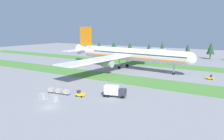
# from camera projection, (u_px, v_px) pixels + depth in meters

# --- Properties ---
(ground_plane) EXTENTS (400.00, 400.00, 0.00)m
(ground_plane) POSITION_uv_depth(u_px,v_px,m) (49.00, 107.00, 56.89)
(ground_plane) COLOR gray
(grass_strip_near) EXTENTS (320.00, 15.40, 0.01)m
(grass_strip_near) POSITION_uv_depth(u_px,v_px,m) (121.00, 78.00, 90.42)
(grass_strip_near) COLOR #4C8438
(grass_strip_near) RESTS_ON ground
(grass_strip_far) EXTENTS (320.00, 15.40, 0.01)m
(grass_strip_far) POSITION_uv_depth(u_px,v_px,m) (156.00, 64.00, 126.39)
(grass_strip_far) COLOR #4C8438
(grass_strip_far) RESTS_ON ground
(airliner) EXTENTS (70.49, 86.60, 21.99)m
(airliner) POSITION_uv_depth(u_px,v_px,m) (127.00, 54.00, 111.44)
(airliner) COLOR silver
(airliner) RESTS_ON ground
(baggage_tug) EXTENTS (2.76, 1.65, 1.97)m
(baggage_tug) POSITION_uv_depth(u_px,v_px,m) (80.00, 94.00, 66.02)
(baggage_tug) COLOR yellow
(baggage_tug) RESTS_ON ground
(cargo_dolly_lead) EXTENTS (2.39, 1.80, 1.55)m
(cargo_dolly_lead) POSITION_uv_depth(u_px,v_px,m) (66.00, 92.00, 67.93)
(cargo_dolly_lead) COLOR #A3A3A8
(cargo_dolly_lead) RESTS_ON ground
(cargo_dolly_second) EXTENTS (2.39, 1.80, 1.55)m
(cargo_dolly_second) POSITION_uv_depth(u_px,v_px,m) (59.00, 91.00, 69.04)
(cargo_dolly_second) COLOR #A3A3A8
(cargo_dolly_second) RESTS_ON ground
(cargo_dolly_third) EXTENTS (2.39, 1.80, 1.55)m
(cargo_dolly_third) POSITION_uv_depth(u_px,v_px,m) (52.00, 90.00, 70.15)
(cargo_dolly_third) COLOR #A3A3A8
(cargo_dolly_third) RESTS_ON ground
(catering_truck) EXTENTS (7.33, 4.32, 3.58)m
(catering_truck) POSITION_uv_depth(u_px,v_px,m) (115.00, 91.00, 65.49)
(catering_truck) COLOR #2D333D
(catering_truck) RESTS_ON ground
(pushback_tractor) EXTENTS (2.71, 1.54, 1.97)m
(pushback_tractor) POSITION_uv_depth(u_px,v_px,m) (210.00, 78.00, 88.55)
(pushback_tractor) COLOR yellow
(pushback_tractor) RESTS_ON ground
(ground_crew_marshaller) EXTENTS (0.36, 0.48, 1.74)m
(ground_crew_marshaller) POSITION_uv_depth(u_px,v_px,m) (77.00, 90.00, 70.36)
(ground_crew_marshaller) COLOR black
(ground_crew_marshaller) RESTS_ON ground
(ground_crew_loader) EXTENTS (0.45, 0.40, 1.74)m
(ground_crew_loader) POSITION_uv_depth(u_px,v_px,m) (84.00, 94.00, 65.98)
(ground_crew_loader) COLOR black
(ground_crew_loader) RESTS_ON ground
(uld_container_0) EXTENTS (2.05, 1.66, 1.76)m
(uld_container_0) POSITION_uv_depth(u_px,v_px,m) (44.00, 96.00, 64.02)
(uld_container_0) COLOR #A3A3A8
(uld_container_0) RESTS_ON ground
(uld_container_1) EXTENTS (2.12, 1.75, 1.70)m
(uld_container_1) POSITION_uv_depth(u_px,v_px,m) (54.00, 98.00, 62.07)
(uld_container_1) COLOR #A3A3A8
(uld_container_1) RESTS_ON ground
(uld_container_2) EXTENTS (2.08, 1.70, 1.74)m
(uld_container_2) POSITION_uv_depth(u_px,v_px,m) (42.00, 96.00, 63.84)
(uld_container_2) COLOR #A3A3A8
(uld_container_2) RESTS_ON ground
(taxiway_marker_0) EXTENTS (0.44, 0.44, 0.52)m
(taxiway_marker_0) POSITION_uv_depth(u_px,v_px,m) (146.00, 83.00, 81.41)
(taxiway_marker_0) COLOR orange
(taxiway_marker_0) RESTS_ON ground
(taxiway_marker_1) EXTENTS (0.44, 0.44, 0.57)m
(taxiway_marker_1) POSITION_uv_depth(u_px,v_px,m) (116.00, 81.00, 85.09)
(taxiway_marker_1) COLOR orange
(taxiway_marker_1) RESTS_ON ground
(taxiway_marker_2) EXTENTS (0.44, 0.44, 0.46)m
(taxiway_marker_2) POSITION_uv_depth(u_px,v_px,m) (121.00, 83.00, 81.98)
(taxiway_marker_2) COLOR orange
(taxiway_marker_2) RESTS_ON ground
(distant_tree_line) EXTENTS (147.10, 10.09, 11.84)m
(distant_tree_line) POSITION_uv_depth(u_px,v_px,m) (173.00, 48.00, 161.44)
(distant_tree_line) COLOR #4C3823
(distant_tree_line) RESTS_ON ground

